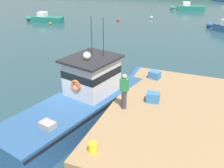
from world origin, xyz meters
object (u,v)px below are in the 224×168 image
Objects in this scene: deckhand_by_the_boat at (124,91)px; moored_boat_off_the_point at (45,19)px; mooring_buoy_spare_mooring at (118,20)px; crate_stack_mid_dock at (153,97)px; mooring_buoy_inshore at (50,24)px; moored_boat_far_left at (188,8)px; bait_bucket at (93,147)px; main_fishing_boat at (84,100)px; moored_boat_mid_harbor at (221,0)px; mooring_buoy_channel_marker at (151,17)px; crate_single_by_cleat at (154,75)px.

deckhand_by_the_boat reaches higher than moored_boat_off_the_point.
deckhand_by_the_boat is 24.55m from mooring_buoy_spare_mooring.
mooring_buoy_inshore is at bearing 135.30° from crate_stack_mid_dock.
deckhand_by_the_boat is 34.82m from moored_boat_far_left.
moored_boat_far_left is at bearing 44.59° from moored_boat_off_the_point.
mooring_buoy_spare_mooring is (-8.79, 25.98, -1.19)m from bait_bucket.
main_fishing_boat is 2.73× the size of moored_boat_mid_harbor.
main_fishing_boat is at bearing -83.27° from mooring_buoy_channel_marker.
moored_boat_off_the_point is 14.20m from mooring_buoy_channel_marker.
crate_single_by_cleat is 3.79m from deckhand_by_the_boat.
moored_boat_off_the_point is at bearing 135.79° from crate_stack_mid_dock.
moored_boat_far_left is at bearing -109.07° from moored_boat_mid_harbor.
moored_boat_mid_harbor is (3.35, 48.20, -1.70)m from deckhand_by_the_boat.
bait_bucket reaches higher than mooring_buoy_inshore.
main_fishing_boat is 6.11× the size of deckhand_by_the_boat.
mooring_buoy_spare_mooring is at bearing 106.50° from main_fishing_boat.
moored_boat_far_left reaches higher than mooring_buoy_inshore.
crate_stack_mid_dock is 0.37× the size of deckhand_by_the_boat.
bait_bucket is at bearing -104.15° from crate_stack_mid_dock.
moored_boat_far_left is (-1.28, 37.90, -0.91)m from bait_bucket.
crate_single_by_cleat reaches higher than moored_boat_mid_harbor.
deckhand_by_the_boat is at bearing 89.76° from bait_bucket.
moored_boat_mid_harbor reaches higher than mooring_buoy_inshore.
moored_boat_off_the_point is at bearing 141.86° from mooring_buoy_inshore.
crate_stack_mid_dock is 23.76m from mooring_buoy_inshore.
mooring_buoy_channel_marker is (-3.07, 25.99, -0.83)m from main_fishing_boat.
moored_boat_mid_harbor is at bearing 64.39° from mooring_buoy_spare_mooring.
mooring_buoy_inshore is (-16.86, 16.69, -1.26)m from crate_stack_mid_dock.
deckhand_by_the_boat reaches higher than mooring_buoy_inshore.
mooring_buoy_spare_mooring is (-8.80, 22.84, -1.88)m from deckhand_by_the_boat.
crate_stack_mid_dock is 1.70× the size of mooring_buoy_spare_mooring.
mooring_buoy_inshore is (-13.70, 17.45, -0.84)m from main_fishing_boat.
moored_boat_far_left reaches higher than moored_boat_off_the_point.
crate_stack_mid_dock is 33.81m from moored_boat_far_left.
deckhand_by_the_boat is 0.32× the size of moored_boat_off_the_point.
moored_boat_far_left is 15.09× the size of mooring_buoy_spare_mooring.
bait_bucket is 26.21m from mooring_buoy_inshore.
moored_boat_mid_harbor reaches higher than mooring_buoy_spare_mooring.
mooring_buoy_channel_marker is (-5.17, 29.42, -1.20)m from bait_bucket.
mooring_buoy_spare_mooring is at bearing 24.55° from moored_boat_off_the_point.
moored_boat_far_left is (0.83, 34.47, -0.55)m from main_fishing_boat.
bait_bucket is 51.46m from moored_boat_mid_harbor.
main_fishing_boat is 22.20m from mooring_buoy_inshore.
moored_boat_off_the_point is (-18.39, 17.89, -0.99)m from crate_stack_mid_dock.
mooring_buoy_inshore is (-7.01, -5.10, -0.01)m from mooring_buoy_spare_mooring.
crate_stack_mid_dock reaches higher than mooring_buoy_inshore.
crate_single_by_cleat is 0.11× the size of moored_boat_far_left.
moored_boat_mid_harbor is at bearing 57.82° from mooring_buoy_inshore.
mooring_buoy_spare_mooring is at bearing 115.89° from crate_single_by_cleat.
crate_single_by_cleat is 0.37× the size of deckhand_by_the_boat.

